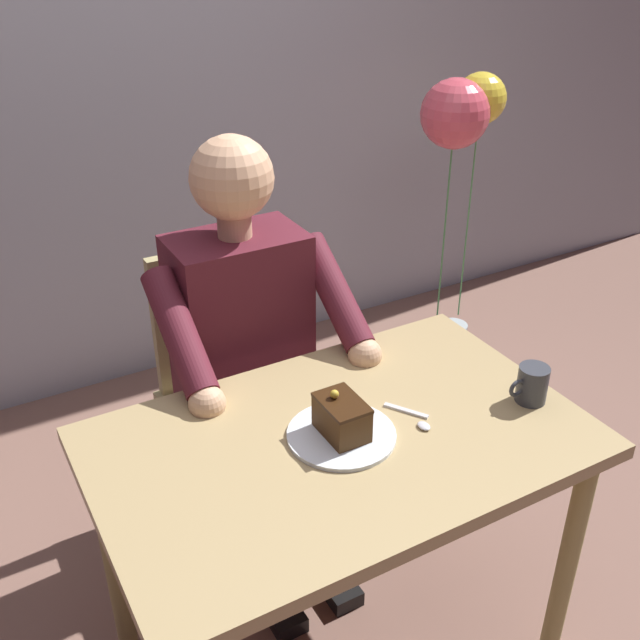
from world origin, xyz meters
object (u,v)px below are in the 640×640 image
object	(u,v)px
cake_slice	(343,416)
dessert_spoon	(416,419)
dining_table	(341,467)
seated_person	(253,359)
coffee_cup	(532,384)
balloon_display	(460,135)
chair	(232,381)

from	to	relation	value
cake_slice	dessert_spoon	size ratio (longest dim) A/B	0.91
dining_table	cake_slice	bearing A→B (deg)	-169.59
dining_table	dessert_spoon	distance (m)	0.20
dining_table	seated_person	size ratio (longest dim) A/B	0.87
coffee_cup	cake_slice	bearing A→B (deg)	-12.72
seated_person	cake_slice	size ratio (longest dim) A/B	10.03
dining_table	balloon_display	bearing A→B (deg)	-137.82
chair	dessert_spoon	xyz separation A→B (m)	(-0.18, 0.68, 0.23)
dessert_spoon	balloon_display	world-z (taller)	balloon_display
chair	balloon_display	size ratio (longest dim) A/B	0.72
dessert_spoon	balloon_display	xyz separation A→B (m)	(-0.92, -1.03, 0.29)
chair	cake_slice	distance (m)	0.70
seated_person	coffee_cup	xyz separation A→B (m)	(-0.46, 0.58, 0.10)
cake_slice	coffee_cup	distance (m)	0.47
balloon_display	dessert_spoon	bearing A→B (deg)	48.18
dessert_spoon	cake_slice	bearing A→B (deg)	-10.81
coffee_cup	balloon_display	distance (m)	1.30
seated_person	cake_slice	bearing A→B (deg)	90.57
chair	dessert_spoon	bearing A→B (deg)	104.87
dining_table	coffee_cup	size ratio (longest dim) A/B	10.15
balloon_display	chair	bearing A→B (deg)	17.89
dining_table	chair	size ratio (longest dim) A/B	1.24
chair	seated_person	xyz separation A→B (m)	(-0.00, 0.17, 0.17)
chair	cake_slice	bearing A→B (deg)	90.42
dining_table	chair	bearing A→B (deg)	-90.00
coffee_cup	balloon_display	bearing A→B (deg)	-120.14
dessert_spoon	seated_person	bearing A→B (deg)	-70.53
cake_slice	coffee_cup	xyz separation A→B (m)	(-0.46, 0.10, -0.01)
dining_table	cake_slice	size ratio (longest dim) A/B	8.73
seated_person	coffee_cup	world-z (taller)	seated_person
chair	dessert_spoon	size ratio (longest dim) A/B	6.43
coffee_cup	dessert_spoon	bearing A→B (deg)	-13.88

